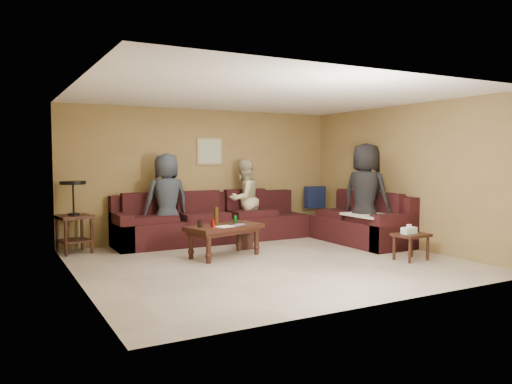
% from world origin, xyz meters
% --- Properties ---
extents(room, '(5.60, 5.50, 2.50)m').
position_xyz_m(room, '(0.00, 0.00, 1.66)').
color(room, '#B2A697').
rests_on(room, ground).
extents(sectional_sofa, '(4.65, 2.90, 0.97)m').
position_xyz_m(sectional_sofa, '(0.81, 1.52, 0.33)').
color(sectional_sofa, '#331113').
rests_on(sectional_sofa, ground).
extents(coffee_table, '(1.33, 0.91, 0.79)m').
position_xyz_m(coffee_table, '(-0.44, 0.65, 0.43)').
color(coffee_table, '#331811').
rests_on(coffee_table, ground).
extents(end_table_left, '(0.62, 0.62, 1.19)m').
position_xyz_m(end_table_left, '(-2.49, 2.11, 0.62)').
color(end_table_left, '#331811').
rests_on(end_table_left, ground).
extents(side_table_right, '(0.52, 0.44, 0.56)m').
position_xyz_m(side_table_right, '(1.98, -0.96, 0.36)').
color(side_table_right, '#331811').
rests_on(side_table_right, ground).
extents(waste_bin, '(0.26, 0.26, 0.27)m').
position_xyz_m(waste_bin, '(0.17, 1.10, 0.14)').
color(waste_bin, '#331811').
rests_on(waste_bin, ground).
extents(wall_art, '(0.52, 0.04, 0.52)m').
position_xyz_m(wall_art, '(0.10, 2.48, 1.70)').
color(wall_art, tan).
rests_on(wall_art, ground).
extents(person_left, '(0.86, 0.60, 1.66)m').
position_xyz_m(person_left, '(-0.94, 1.99, 0.83)').
color(person_left, '#2A313B').
rests_on(person_left, ground).
extents(person_middle, '(0.92, 0.84, 1.55)m').
position_xyz_m(person_middle, '(0.64, 2.07, 0.77)').
color(person_middle, '#C5B992').
rests_on(person_middle, ground).
extents(person_right, '(0.85, 1.04, 1.83)m').
position_xyz_m(person_right, '(2.13, 0.27, 0.92)').
color(person_right, black).
rests_on(person_right, ground).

